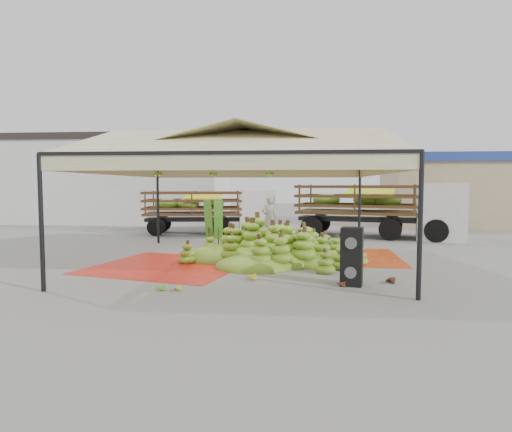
# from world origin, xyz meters

# --- Properties ---
(ground) EXTENTS (90.00, 90.00, 0.00)m
(ground) POSITION_xyz_m (0.00, 0.00, 0.00)
(ground) COLOR slate
(ground) RESTS_ON ground
(canopy_tent) EXTENTS (8.10, 8.10, 4.00)m
(canopy_tent) POSITION_xyz_m (0.00, 0.00, 3.30)
(canopy_tent) COLOR black
(canopy_tent) RESTS_ON ground
(building_white) EXTENTS (14.30, 6.30, 5.40)m
(building_white) POSITION_xyz_m (-10.00, 14.00, 2.71)
(building_white) COLOR silver
(building_white) RESTS_ON ground
(building_tan) EXTENTS (6.30, 5.30, 4.10)m
(building_tan) POSITION_xyz_m (10.00, 13.00, 2.07)
(building_tan) COLOR tan
(building_tan) RESTS_ON ground
(tarp_left) EXTENTS (4.90, 4.76, 0.01)m
(tarp_left) POSITION_xyz_m (-2.12, -0.85, 0.01)
(tarp_left) COLOR red
(tarp_left) RESTS_ON ground
(tarp_right) EXTENTS (3.74, 3.91, 0.01)m
(tarp_right) POSITION_xyz_m (3.06, 1.28, 0.01)
(tarp_right) COLOR #D46113
(tarp_right) RESTS_ON ground
(banana_heap) EXTENTS (6.83, 6.20, 1.21)m
(banana_heap) POSITION_xyz_m (0.76, 0.19, 0.60)
(banana_heap) COLOR #477919
(banana_heap) RESTS_ON ground
(hand_yellow_a) EXTENTS (0.59, 0.54, 0.22)m
(hand_yellow_a) POSITION_xyz_m (0.38, -2.41, 0.11)
(hand_yellow_a) COLOR gold
(hand_yellow_a) RESTS_ON ground
(hand_yellow_b) EXTENTS (0.45, 0.40, 0.17)m
(hand_yellow_b) POSITION_xyz_m (-1.14, -3.70, 0.09)
(hand_yellow_b) COLOR gold
(hand_yellow_b) RESTS_ON ground
(hand_red_a) EXTENTS (0.49, 0.46, 0.18)m
(hand_red_a) POSITION_xyz_m (2.52, -2.93, 0.09)
(hand_red_a) COLOR maroon
(hand_red_a) RESTS_ON ground
(hand_red_b) EXTENTS (0.51, 0.44, 0.21)m
(hand_red_b) POSITION_xyz_m (3.70, -2.54, 0.11)
(hand_red_b) COLOR #552913
(hand_red_b) RESTS_ON ground
(hand_green) EXTENTS (0.44, 0.36, 0.20)m
(hand_green) POSITION_xyz_m (-1.52, -3.70, 0.10)
(hand_green) COLOR #397C1A
(hand_green) RESTS_ON ground
(hanging_bunches) EXTENTS (3.24, 0.24, 0.20)m
(hanging_bunches) POSITION_xyz_m (-0.67, -1.54, 2.62)
(hanging_bunches) COLOR #40851B
(hanging_bunches) RESTS_ON ground
(speaker_stack) EXTENTS (0.58, 0.53, 1.35)m
(speaker_stack) POSITION_xyz_m (2.82, -2.81, 0.68)
(speaker_stack) COLOR black
(speaker_stack) RESTS_ON ground
(banana_leaves) EXTENTS (0.96, 1.36, 3.70)m
(banana_leaves) POSITION_xyz_m (-1.24, 1.29, 0.00)
(banana_leaves) COLOR #326A1C
(banana_leaves) RESTS_ON ground
(vendor) EXTENTS (0.74, 0.56, 1.85)m
(vendor) POSITION_xyz_m (0.40, 5.79, 0.92)
(vendor) COLOR gray
(vendor) RESTS_ON ground
(truck_left) EXTENTS (6.41, 2.97, 2.12)m
(truck_left) POSITION_xyz_m (-2.34, 7.68, 1.31)
(truck_left) COLOR #472E17
(truck_left) RESTS_ON ground
(truck_right) EXTENTS (7.48, 4.10, 2.44)m
(truck_right) POSITION_xyz_m (5.53, 6.78, 1.50)
(truck_right) COLOR #51371B
(truck_right) RESTS_ON ground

